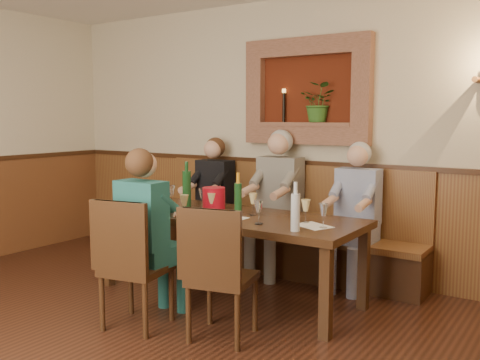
# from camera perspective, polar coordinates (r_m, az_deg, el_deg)

# --- Properties ---
(room_shell) EXTENTS (6.04, 6.04, 2.82)m
(room_shell) POSITION_cam_1_polar(r_m,az_deg,el_deg) (3.30, -20.61, 11.38)
(room_shell) COLOR beige
(room_shell) RESTS_ON ground
(wainscoting) EXTENTS (6.02, 6.02, 1.15)m
(wainscoting) POSITION_cam_1_polar(r_m,az_deg,el_deg) (3.44, -19.68, -10.75)
(wainscoting) COLOR brown
(wainscoting) RESTS_ON ground
(wall_niche) EXTENTS (1.36, 0.30, 1.06)m
(wall_niche) POSITION_cam_1_polar(r_m,az_deg,el_deg) (5.45, 7.44, 8.92)
(wall_niche) COLOR #501A0B
(wall_niche) RESTS_ON ground
(dining_table) EXTENTS (2.40, 0.90, 0.75)m
(dining_table) POSITION_cam_1_polar(r_m,az_deg,el_deg) (4.71, -1.35, -4.51)
(dining_table) COLOR #331F0F
(dining_table) RESTS_ON ground
(bench) EXTENTS (3.00, 0.45, 1.11)m
(bench) POSITION_cam_1_polar(r_m,az_deg,el_deg) (5.57, 4.28, -6.42)
(bench) COLOR #381E0F
(bench) RESTS_ON ground
(chair_near_left) EXTENTS (0.52, 0.52, 1.00)m
(chair_near_left) POSITION_cam_1_polar(r_m,az_deg,el_deg) (4.22, -11.05, -11.42)
(chair_near_left) COLOR #331F0F
(chair_near_left) RESTS_ON ground
(chair_near_right) EXTENTS (0.52, 0.52, 0.98)m
(chair_near_right) POSITION_cam_1_polar(r_m,az_deg,el_deg) (3.95, -1.98, -12.67)
(chair_near_right) COLOR #331F0F
(chair_near_right) RESTS_ON ground
(person_bench_left) EXTENTS (0.40, 0.49, 1.37)m
(person_bench_left) POSITION_cam_1_polar(r_m,az_deg,el_deg) (5.87, -3.18, -3.35)
(person_bench_left) COLOR black
(person_bench_left) RESTS_ON ground
(person_bench_mid) EXTENTS (0.44, 0.54, 1.47)m
(person_bench_mid) POSITION_cam_1_polar(r_m,az_deg,el_deg) (5.42, 3.79, -3.74)
(person_bench_mid) COLOR #585450
(person_bench_mid) RESTS_ON ground
(person_bench_right) EXTENTS (0.40, 0.49, 1.37)m
(person_bench_right) POSITION_cam_1_polar(r_m,az_deg,el_deg) (5.07, 12.03, -5.14)
(person_bench_right) COLOR navy
(person_bench_right) RESTS_ON ground
(person_chair_front) EXTENTS (0.39, 0.48, 1.36)m
(person_chair_front) POSITION_cam_1_polar(r_m,az_deg,el_deg) (4.27, -9.53, -7.39)
(person_chair_front) COLOR #173F50
(person_chair_front) RESTS_ON ground
(spittoon_bucket) EXTENTS (0.23, 0.23, 0.23)m
(spittoon_bucket) POSITION_cam_1_polar(r_m,az_deg,el_deg) (4.73, -2.80, -2.16)
(spittoon_bucket) COLOR red
(spittoon_bucket) RESTS_ON dining_table
(wine_bottle_green_a) EXTENTS (0.08, 0.08, 0.37)m
(wine_bottle_green_a) POSITION_cam_1_polar(r_m,az_deg,el_deg) (4.59, -0.21, -1.96)
(wine_bottle_green_a) COLOR #19471E
(wine_bottle_green_a) RESTS_ON dining_table
(wine_bottle_green_b) EXTENTS (0.09, 0.09, 0.43)m
(wine_bottle_green_b) POSITION_cam_1_polar(r_m,az_deg,el_deg) (5.08, -5.70, -0.82)
(wine_bottle_green_b) COLOR #19471E
(wine_bottle_green_b) RESTS_ON dining_table
(water_bottle) EXTENTS (0.07, 0.07, 0.37)m
(water_bottle) POSITION_cam_1_polar(r_m,az_deg,el_deg) (4.00, 5.93, -3.33)
(water_bottle) COLOR silver
(water_bottle) RESTS_ON dining_table
(tasting_sheet_a) EXTENTS (0.30, 0.22, 0.00)m
(tasting_sheet_a) POSITION_cam_1_polar(r_m,az_deg,el_deg) (5.04, -9.62, -2.98)
(tasting_sheet_a) COLOR white
(tasting_sheet_a) RESTS_ON dining_table
(tasting_sheet_b) EXTENTS (0.25, 0.18, 0.00)m
(tasting_sheet_b) POSITION_cam_1_polar(r_m,az_deg,el_deg) (4.50, -0.89, -4.05)
(tasting_sheet_b) COLOR white
(tasting_sheet_b) RESTS_ON dining_table
(tasting_sheet_c) EXTENTS (0.34, 0.30, 0.00)m
(tasting_sheet_c) POSITION_cam_1_polar(r_m,az_deg,el_deg) (4.22, 7.82, -4.86)
(tasting_sheet_c) COLOR white
(tasting_sheet_c) RESTS_ON dining_table
(tasting_sheet_d) EXTENTS (0.30, 0.23, 0.00)m
(tasting_sheet_d) POSITION_cam_1_polar(r_m,az_deg,el_deg) (4.79, -8.12, -3.47)
(tasting_sheet_d) COLOR white
(tasting_sheet_d) RESTS_ON dining_table
(wine_glass_0) EXTENTS (0.08, 0.08, 0.19)m
(wine_glass_0) POSITION_cam_1_polar(r_m,az_deg,el_deg) (4.55, -5.97, -2.77)
(wine_glass_0) COLOR #E9D28B
(wine_glass_0) RESTS_ON dining_table
(wine_glass_1) EXTENTS (0.08, 0.08, 0.19)m
(wine_glass_1) POSITION_cam_1_polar(r_m,az_deg,el_deg) (4.24, 2.01, -3.45)
(wine_glass_1) COLOR white
(wine_glass_1) RESTS_ON dining_table
(wine_glass_2) EXTENTS (0.08, 0.08, 0.19)m
(wine_glass_2) POSITION_cam_1_polar(r_m,az_deg,el_deg) (4.65, -3.04, -2.54)
(wine_glass_2) COLOR #E9D28B
(wine_glass_2) RESTS_ON dining_table
(wine_glass_3) EXTENTS (0.08, 0.08, 0.19)m
(wine_glass_3) POSITION_cam_1_polar(r_m,az_deg,el_deg) (5.22, -11.08, -1.63)
(wine_glass_3) COLOR #E9D28B
(wine_glass_3) RESTS_ON dining_table
(wine_glass_4) EXTENTS (0.08, 0.08, 0.19)m
(wine_glass_4) POSITION_cam_1_polar(r_m,az_deg,el_deg) (4.63, 1.40, -2.57)
(wine_glass_4) COLOR #E9D28B
(wine_glass_4) RESTS_ON dining_table
(wine_glass_5) EXTENTS (0.08, 0.08, 0.19)m
(wine_glass_5) POSITION_cam_1_polar(r_m,az_deg,el_deg) (5.18, -7.32, -1.62)
(wine_glass_5) COLOR white
(wine_glass_5) RESTS_ON dining_table
(wine_glass_6) EXTENTS (0.08, 0.08, 0.19)m
(wine_glass_6) POSITION_cam_1_polar(r_m,az_deg,el_deg) (4.31, 7.02, -3.33)
(wine_glass_6) COLOR #E9D28B
(wine_glass_6) RESTS_ON dining_table
(wine_glass_7) EXTENTS (0.08, 0.08, 0.19)m
(wine_glass_7) POSITION_cam_1_polar(r_m,az_deg,el_deg) (4.13, 8.88, -3.80)
(wine_glass_7) COLOR white
(wine_glass_7) RESTS_ON dining_table
(wine_glass_8) EXTENTS (0.08, 0.08, 0.19)m
(wine_glass_8) POSITION_cam_1_polar(r_m,az_deg,el_deg) (4.85, -8.71, -2.22)
(wine_glass_8) COLOR #E9D28B
(wine_glass_8) RESTS_ON dining_table
(wine_glass_9) EXTENTS (0.08, 0.08, 0.19)m
(wine_glass_9) POSITION_cam_1_polar(r_m,az_deg,el_deg) (4.96, -4.03, -1.96)
(wine_glass_9) COLOR white
(wine_glass_9) RESTS_ON dining_table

